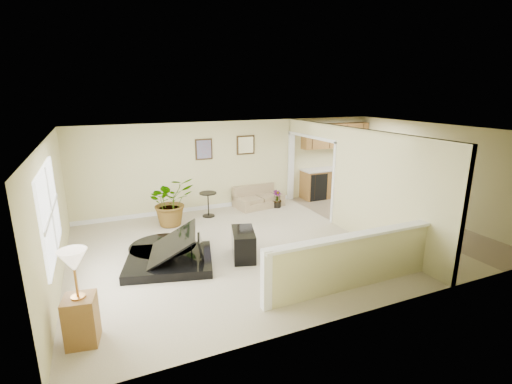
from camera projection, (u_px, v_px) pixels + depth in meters
name	position (u px, v px, depth m)	size (l,w,h in m)	color
floor	(283.00, 241.00, 8.45)	(9.00, 9.00, 0.00)	beige
back_wall	(236.00, 164.00, 10.77)	(9.00, 0.04, 2.50)	beige
front_wall	(379.00, 236.00, 5.47)	(9.00, 0.04, 2.50)	beige
left_wall	(53.00, 215.00, 6.39)	(0.04, 6.00, 2.50)	beige
right_wall	(434.00, 171.00, 9.86)	(0.04, 6.00, 2.50)	beige
ceiling	(285.00, 131.00, 7.79)	(9.00, 6.00, 0.04)	white
kitchen_vinyl	(390.00, 222.00, 9.66)	(2.70, 6.00, 0.01)	tan
interior_partition	(344.00, 180.00, 9.05)	(0.18, 5.99, 2.50)	beige
pony_half_wall	(350.00, 261.00, 6.31)	(3.42, 0.22, 1.00)	beige
left_window	(49.00, 212.00, 5.90)	(0.05, 2.15, 1.45)	white
wall_art_left	(204.00, 149.00, 10.25)	(0.48, 0.04, 0.58)	#362613
wall_mirror	(246.00, 145.00, 10.72)	(0.55, 0.04, 0.55)	#362613
kitchen_cabinets	(332.00, 170.00, 11.87)	(2.36, 0.65, 2.33)	olive
piano	(164.00, 232.00, 7.24)	(2.19, 2.20, 1.55)	black
piano_bench	(243.00, 244.00, 7.57)	(0.44, 0.86, 0.57)	black
loveseat	(258.00, 196.00, 10.97)	(1.49, 0.97, 0.79)	tan
accent_table	(208.00, 201.00, 10.01)	(0.46, 0.46, 0.67)	black
palm_plant	(171.00, 202.00, 9.34)	(1.29, 1.17, 1.25)	black
small_plant	(277.00, 200.00, 10.88)	(0.34, 0.34, 0.51)	black
lamp_stand	(79.00, 305.00, 4.91)	(0.46, 0.46, 1.36)	olive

